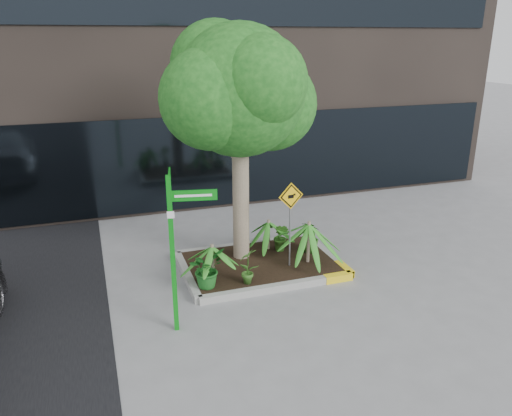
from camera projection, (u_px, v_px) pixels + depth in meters
name	position (u px, v px, depth m)	size (l,w,h in m)	color
ground	(256.00, 275.00, 10.46)	(80.00, 80.00, 0.00)	gray
planter	(262.00, 264.00, 10.74)	(3.35, 2.36, 0.15)	#9E9E99
tree	(239.00, 91.00, 9.86)	(3.40, 3.01, 5.09)	tan
palm_front	(309.00, 224.00, 10.45)	(1.04, 1.04, 1.16)	tan
palm_left	(212.00, 247.00, 9.71)	(0.86, 0.86, 0.95)	tan
palm_back	(269.00, 222.00, 11.17)	(0.79, 0.79, 0.88)	tan
shrub_a	(206.00, 269.00, 9.56)	(0.67, 0.67, 0.75)	#1B5F1E
shrub_b	(310.00, 237.00, 11.14)	(0.39, 0.39, 0.71)	#295B1B
shrub_c	(248.00, 265.00, 9.68)	(0.39, 0.39, 0.75)	#31621E
shrub_d	(281.00, 237.00, 11.16)	(0.36, 0.36, 0.66)	#2F661D
street_sign_post	(175.00, 237.00, 8.03)	(0.79, 0.89, 2.72)	#0C8E17
cattle_sign	(290.00, 210.00, 10.17)	(0.56, 0.10, 1.82)	slate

